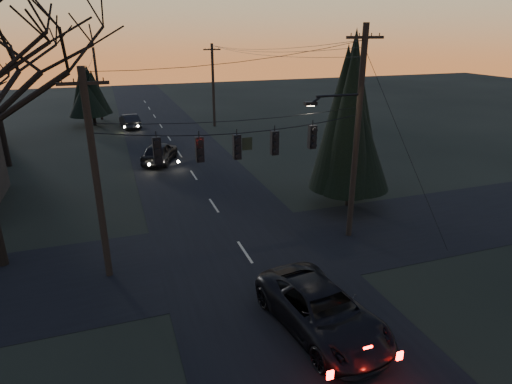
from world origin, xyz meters
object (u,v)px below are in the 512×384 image
object	(u,v)px
utility_pole_right	(348,235)
utility_pole_far_l	(102,119)
utility_pole_far_r	(215,126)
evergreen_right	(355,122)
suv_near	(322,311)
sedan_oncoming_b	(130,121)
sedan_oncoming_a	(160,153)
utility_pole_left	(110,275)

from	to	relation	value
utility_pole_right	utility_pole_far_l	world-z (taller)	utility_pole_right
utility_pole_far_r	evergreen_right	xyz separation A→B (m)	(2.05, -24.47, 4.97)
utility_pole_far_r	suv_near	world-z (taller)	utility_pole_far_r
sedan_oncoming_b	utility_pole_far_r	bearing A→B (deg)	158.83
evergreen_right	sedan_oncoming_a	xyz separation A→B (m)	(-9.38, 12.50, -4.16)
evergreen_right	utility_pole_far_l	bearing A→B (deg)	112.66
utility_pole_right	suv_near	bearing A→B (deg)	-127.65
sedan_oncoming_b	evergreen_right	bearing A→B (deg)	104.51
utility_pole_far_r	evergreen_right	world-z (taller)	evergreen_right
utility_pole_far_r	evergreen_right	bearing A→B (deg)	-85.20
utility_pole_right	utility_pole_far_l	distance (m)	37.79
suv_near	sedan_oncoming_a	size ratio (longest dim) A/B	1.18
utility_pole_right	utility_pole_far_l	xyz separation A→B (m)	(-11.50, 36.00, 0.00)
utility_pole_far_r	utility_pole_far_l	world-z (taller)	utility_pole_far_r
utility_pole_left	evergreen_right	world-z (taller)	evergreen_right
utility_pole_far_r	sedan_oncoming_b	world-z (taller)	utility_pole_far_r
sedan_oncoming_b	sedan_oncoming_a	bearing A→B (deg)	88.07
sedan_oncoming_a	sedan_oncoming_b	bearing A→B (deg)	-60.92
utility_pole_far_l	utility_pole_right	bearing A→B (deg)	-72.28
utility_pole_left	sedan_oncoming_a	distance (m)	16.59
utility_pole_far_r	suv_near	xyz separation A→B (m)	(-4.70, -34.09, 0.78)
utility_pole_left	utility_pole_right	bearing A→B (deg)	0.00
utility_pole_far_l	evergreen_right	distance (m)	35.53
utility_pole_right	sedan_oncoming_b	size ratio (longest dim) A/B	2.27
evergreen_right	utility_pole_left	bearing A→B (deg)	-165.40
evergreen_right	sedan_oncoming_b	xyz separation A→B (m)	(-10.75, 26.58, -4.24)
utility_pole_far_l	sedan_oncoming_b	size ratio (longest dim) A/B	1.81
sedan_oncoming_a	utility_pole_left	bearing A→B (deg)	98.90
utility_pole_right	suv_near	world-z (taller)	utility_pole_right
utility_pole_left	sedan_oncoming_a	world-z (taller)	utility_pole_left
utility_pole_far_l	evergreen_right	xyz separation A→B (m)	(13.55, -32.47, 4.97)
utility_pole_right	sedan_oncoming_b	world-z (taller)	utility_pole_right
utility_pole_right	suv_near	size ratio (longest dim) A/B	1.79
utility_pole_right	utility_pole_far_r	distance (m)	28.00
utility_pole_left	sedan_oncoming_a	size ratio (longest dim) A/B	1.79
utility_pole_left	sedan_oncoming_b	size ratio (longest dim) A/B	1.93
evergreen_right	sedan_oncoming_b	bearing A→B (deg)	112.03
utility_pole_far_r	sedan_oncoming_a	xyz separation A→B (m)	(-7.32, -11.97, 0.81)
utility_pole_far_l	sedan_oncoming_a	world-z (taller)	utility_pole_far_l
utility_pole_right	utility_pole_left	size ratio (longest dim) A/B	1.18
utility_pole_far_r	suv_near	bearing A→B (deg)	-97.85
evergreen_right	suv_near	world-z (taller)	evergreen_right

